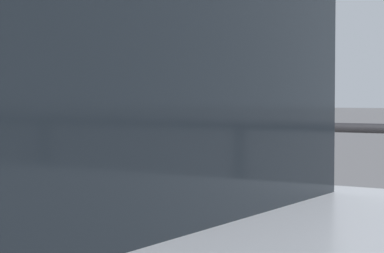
{
  "coord_description": "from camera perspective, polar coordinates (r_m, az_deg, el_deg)",
  "views": [
    {
      "loc": [
        1.27,
        -1.99,
        1.3
      ],
      "look_at": [
        -0.25,
        0.57,
        1.18
      ],
      "focal_mm": 70.01,
      "sensor_mm": 36.0,
      "label": 1
    }
  ],
  "objects": [
    {
      "name": "pedestrian_at_meter",
      "position": [
        3.01,
        -2.54,
        -2.47
      ],
      "size": [
        0.59,
        0.46,
        1.6
      ],
      "rotation": [
        0.0,
        0.0,
        0.0
      ],
      "color": "slate",
      "rests_on": "sidewalk_curb"
    },
    {
      "name": "parking_meter",
      "position": [
        2.7,
        6.4,
        -0.5
      ],
      "size": [
        0.18,
        0.19,
        1.39
      ],
      "rotation": [
        0.0,
        0.0,
        3.04
      ],
      "color": "slate",
      "rests_on": "sidewalk_curb"
    }
  ]
}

